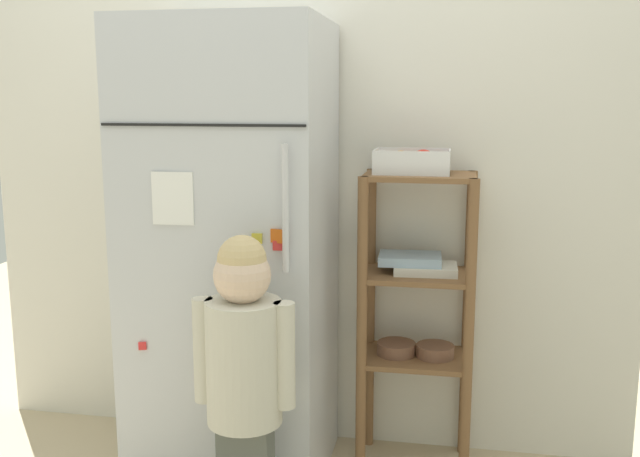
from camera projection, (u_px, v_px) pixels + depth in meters
The scene contains 5 objects.
kitchen_wall_back at pixel (301, 175), 2.70m from camera, with size 2.49×0.03×2.07m, color silver.
refrigerator at pixel (233, 255), 2.48m from camera, with size 0.65×0.59×1.57m.
child_standing at pixel (244, 361), 2.08m from camera, with size 0.30×0.22×0.94m.
pantry_shelf_unit at pixel (417, 299), 2.53m from camera, with size 0.39×0.29×1.07m.
fruit_bin at pixel (414, 163), 2.45m from camera, with size 0.26×0.18×0.08m.
Camera 1 is at (0.56, -2.31, 1.33)m, focal length 40.37 mm.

